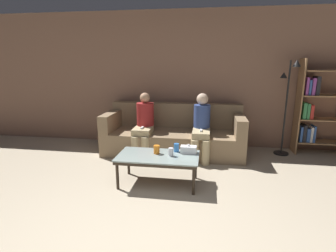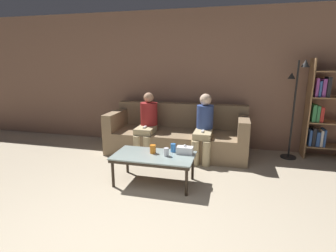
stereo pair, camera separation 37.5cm
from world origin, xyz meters
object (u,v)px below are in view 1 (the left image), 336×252
object	(u,v)px
standing_lamp	(288,98)
cup_near_left	(157,149)
seated_person_left_end	(144,123)
cup_far_center	(176,148)
cup_near_right	(171,152)
seated_person_mid_left	(201,125)
bookshelf	(317,109)
coffee_table	(158,158)
tissue_box	(189,149)
couch	(174,135)

from	to	relation	value
standing_lamp	cup_near_left	bearing A→B (deg)	-144.31
seated_person_left_end	cup_far_center	bearing A→B (deg)	-53.82
cup_near_right	seated_person_mid_left	bearing A→B (deg)	71.75
cup_far_center	bookshelf	xyz separation A→B (m)	(2.34, 1.49, 0.35)
coffee_table	tissue_box	xyz separation A→B (m)	(0.40, 0.15, 0.09)
tissue_box	seated_person_mid_left	bearing A→B (deg)	81.47
couch	seated_person_mid_left	size ratio (longest dim) A/B	2.24
seated_person_mid_left	cup_near_left	bearing A→B (deg)	-118.61
cup_near_left	cup_far_center	bearing A→B (deg)	25.38
cup_near_right	tissue_box	distance (m)	0.27
standing_lamp	couch	bearing A→B (deg)	-175.00
cup_near_left	seated_person_mid_left	size ratio (longest dim) A/B	0.11
cup_far_center	seated_person_mid_left	distance (m)	0.99
tissue_box	standing_lamp	world-z (taller)	standing_lamp
coffee_table	bookshelf	size ratio (longest dim) A/B	0.64
bookshelf	seated_person_left_end	xyz separation A→B (m)	(-3.04, -0.53, -0.23)
tissue_box	seated_person_mid_left	world-z (taller)	seated_person_mid_left
seated_person_mid_left	standing_lamp	bearing A→B (deg)	15.71
cup_far_center	seated_person_left_end	bearing A→B (deg)	126.18
standing_lamp	seated_person_mid_left	bearing A→B (deg)	-164.29
cup_far_center	bookshelf	world-z (taller)	bookshelf
couch	cup_far_center	world-z (taller)	couch
couch	seated_person_left_end	distance (m)	0.62
bookshelf	standing_lamp	xyz separation A→B (m)	(-0.55, -0.14, 0.21)
couch	cup_far_center	size ratio (longest dim) A/B	21.22
cup_near_right	standing_lamp	size ratio (longest dim) A/B	0.07
couch	cup_near_right	distance (m)	1.38
cup_near_left	tissue_box	bearing A→B (deg)	11.52
bookshelf	seated_person_left_end	world-z (taller)	bookshelf
seated_person_left_end	bookshelf	bearing A→B (deg)	9.96
cup_far_center	tissue_box	xyz separation A→B (m)	(0.17, -0.03, -0.01)
seated_person_left_end	couch	bearing A→B (deg)	23.26
couch	bookshelf	distance (m)	2.60
coffee_table	bookshelf	distance (m)	3.10
cup_near_left	seated_person_left_end	world-z (taller)	seated_person_left_end
tissue_box	bookshelf	size ratio (longest dim) A/B	0.13
bookshelf	seated_person_mid_left	xyz separation A→B (m)	(-2.02, -0.56, -0.24)
seated_person_left_end	cup_near_right	bearing A→B (deg)	-60.40
coffee_table	bookshelf	world-z (taller)	bookshelf
cup_far_center	bookshelf	bearing A→B (deg)	32.51
bookshelf	seated_person_mid_left	world-z (taller)	bookshelf
tissue_box	seated_person_mid_left	distance (m)	0.99
cup_near_left	couch	bearing A→B (deg)	87.01
coffee_table	standing_lamp	bearing A→B (deg)	37.30
bookshelf	tissue_box	bearing A→B (deg)	-144.84
cup_far_center	couch	bearing A→B (deg)	99.22
cup_near_right	coffee_table	bearing A→B (deg)	-179.51
cup_far_center	seated_person_left_end	world-z (taller)	seated_person_left_end
coffee_table	tissue_box	size ratio (longest dim) A/B	4.99
cup_near_left	seated_person_mid_left	xyz separation A→B (m)	(0.58, 1.06, 0.11)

